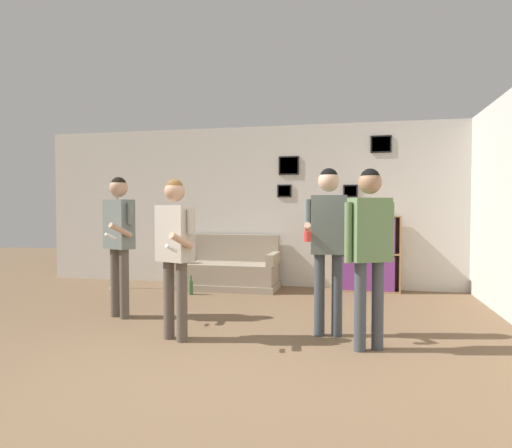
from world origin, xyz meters
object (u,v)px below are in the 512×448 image
person_player_foreground_left (119,231)px  bottle_on_floor (191,287)px  person_spectator_near_bookshelf (370,239)px  couch (225,270)px  person_player_foreground_center (175,242)px  bookshelf (368,254)px  floor_lamp (118,218)px  person_watcher_holding_cup (328,233)px

person_player_foreground_left → bottle_on_floor: person_player_foreground_left is taller
person_player_foreground_left → person_spectator_near_bookshelf: (2.90, -0.65, -0.01)m
couch → person_player_foreground_center: size_ratio=1.10×
bookshelf → person_player_foreground_left: size_ratio=0.71×
couch → bottle_on_floor: size_ratio=6.01×
floor_lamp → person_watcher_holding_cup: size_ratio=0.97×
floor_lamp → person_spectator_near_bookshelf: person_spectator_near_bookshelf is taller
person_player_foreground_left → person_spectator_near_bookshelf: person_player_foreground_left is taller
person_watcher_holding_cup → person_player_foreground_center: bearing=-162.2°
floor_lamp → person_player_foreground_center: (2.03, -2.52, -0.17)m
bottle_on_floor → person_watcher_holding_cup: bearing=-39.8°
person_spectator_near_bookshelf → bookshelf: bearing=88.7°
person_player_foreground_center → person_watcher_holding_cup: bearing=17.8°
couch → person_watcher_holding_cup: (1.83, -2.49, 0.78)m
couch → person_player_foreground_left: person_player_foreground_left is taller
person_player_foreground_left → person_spectator_near_bookshelf: size_ratio=1.00×
bookshelf → bottle_on_floor: bookshelf is taller
person_watcher_holding_cup → person_spectator_near_bookshelf: size_ratio=1.03×
couch → person_spectator_near_bookshelf: person_spectator_near_bookshelf is taller
person_player_foreground_left → floor_lamp: bearing=119.6°
person_player_foreground_center → person_spectator_near_bookshelf: 1.89m
person_player_foreground_left → person_watcher_holding_cup: 2.52m
person_watcher_holding_cup → bottle_on_floor: size_ratio=5.90×
person_spectator_near_bookshelf → bottle_on_floor: size_ratio=5.75×
couch → person_player_foreground_left: 2.45m
couch → person_spectator_near_bookshelf: bearing=-52.3°
person_watcher_holding_cup → person_spectator_near_bookshelf: bearing=-44.6°
couch → person_spectator_near_bookshelf: 3.72m
floor_lamp → bottle_on_floor: bearing=-9.5°
person_watcher_holding_cup → person_spectator_near_bookshelf: person_watcher_holding_cup is taller
person_player_foreground_left → bottle_on_floor: bearing=78.2°
person_spectator_near_bookshelf → bottle_on_floor: bearing=139.4°
person_spectator_near_bookshelf → person_player_foreground_left: bearing=167.3°
floor_lamp → person_watcher_holding_cup: 4.07m
couch → person_player_foreground_center: (0.35, -2.96, 0.69)m
floor_lamp → person_player_foreground_center: floor_lamp is taller
floor_lamp → bookshelf: bearing=9.2°
floor_lamp → bottle_on_floor: 1.71m
floor_lamp → person_player_foreground_left: (1.01, -1.78, -0.11)m
bookshelf → person_player_foreground_center: size_ratio=0.75×
couch → floor_lamp: floor_lamp is taller
bookshelf → person_player_foreground_center: person_player_foreground_center is taller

